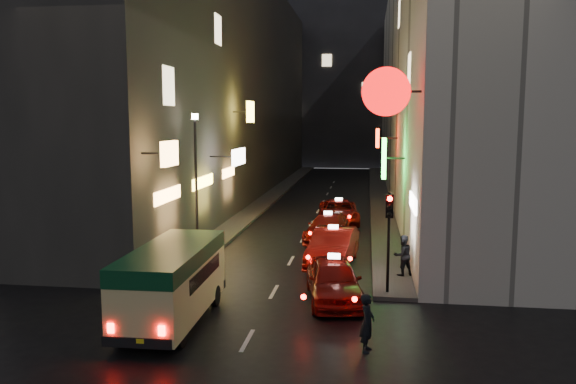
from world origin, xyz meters
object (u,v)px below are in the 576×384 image
at_px(traffic_light, 389,221).
at_px(lamp_post, 196,175).
at_px(minibus, 172,275).
at_px(pedestrian_crossing, 367,319).
at_px(taxi_near, 334,276).

bearing_deg(traffic_light, lamp_post, 151.09).
bearing_deg(minibus, traffic_light, 27.90).
xyz_separation_m(pedestrian_crossing, lamp_post, (-7.50, 9.26, 2.84)).
distance_m(taxi_near, lamp_post, 8.71).
distance_m(traffic_light, lamp_post, 9.42).
distance_m(minibus, traffic_light, 7.45).
height_order(taxi_near, pedestrian_crossing, taxi_near).
xyz_separation_m(taxi_near, traffic_light, (1.83, 0.66, 1.83)).
bearing_deg(minibus, pedestrian_crossing, -12.53).
bearing_deg(minibus, taxi_near, 30.74).
height_order(traffic_light, lamp_post, lamp_post).
bearing_deg(traffic_light, taxi_near, -160.10).
relative_size(pedestrian_crossing, traffic_light, 0.51).
xyz_separation_m(pedestrian_crossing, traffic_light, (0.70, 4.73, 1.80)).
relative_size(minibus, pedestrian_crossing, 3.10).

